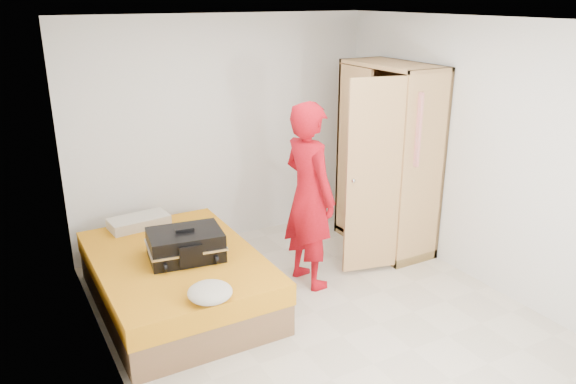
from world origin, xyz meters
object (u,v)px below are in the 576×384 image
suitcase (186,245)px  round_cushion (210,292)px  person (309,196)px  bed (177,280)px  wardrobe (386,164)px

suitcase → round_cushion: (-0.09, -0.81, -0.06)m
person → bed: bearing=74.8°
round_cushion → bed: bearing=89.1°
person → wardrobe: bearing=-81.0°
bed → suitcase: suitcase is taller
round_cushion → suitcase: bearing=83.7°
suitcase → round_cushion: size_ratio=2.06×
bed → wardrobe: size_ratio=0.96×
wardrobe → suitcase: wardrobe is taller
suitcase → person: bearing=2.2°
suitcase → round_cushion: suitcase is taller
suitcase → round_cushion: 0.82m
bed → round_cushion: bearing=-90.9°
person → round_cushion: person is taller
bed → suitcase: 0.40m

